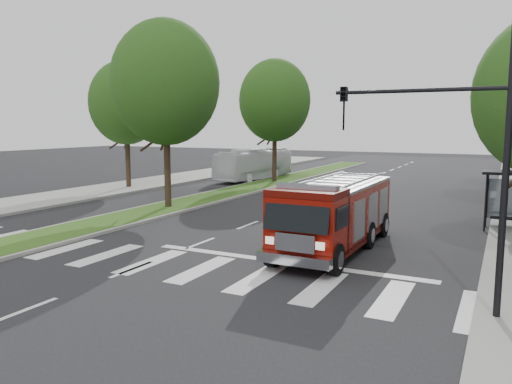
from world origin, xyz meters
TOP-DOWN VIEW (x-y plane):
  - ground at (0.00, 0.00)m, footprint 140.00×140.00m
  - sidewalk_left at (-14.50, 10.00)m, footprint 5.00×80.00m
  - median at (-6.00, 18.00)m, footprint 3.00×50.00m
  - tree_median_near at (-6.00, 6.00)m, footprint 5.80×5.80m
  - tree_median_far at (-6.00, 20.00)m, footprint 5.60×5.60m
  - tree_left_mid at (-14.00, 12.00)m, footprint 5.20×5.20m
  - streetlight_right_near at (9.61, -3.50)m, footprint 4.08×0.22m
  - streetlight_right_far at (10.35, 20.00)m, footprint 2.11×0.20m
  - fire_engine at (4.98, 1.40)m, footprint 2.52×7.93m
  - city_bus at (-8.50, 21.44)m, footprint 2.93×9.51m

SIDE VIEW (x-z plane):
  - ground at x=0.00m, z-range 0.00..0.00m
  - sidewalk_left at x=-14.50m, z-range 0.00..0.15m
  - median at x=-6.00m, z-range 0.00..0.16m
  - city_bus at x=-8.50m, z-range 0.00..2.61m
  - fire_engine at x=4.98m, z-range -0.06..2.68m
  - streetlight_right_far at x=10.35m, z-range 0.48..8.48m
  - streetlight_right_near at x=9.61m, z-range 0.67..8.67m
  - tree_left_mid at x=-14.00m, z-range 1.58..10.74m
  - tree_median_far at x=-6.00m, z-range 1.63..11.35m
  - tree_median_near at x=-6.00m, z-range 1.73..11.89m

